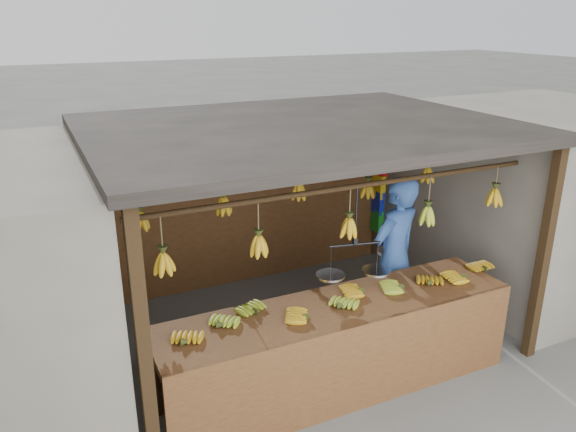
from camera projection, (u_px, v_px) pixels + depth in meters
ground at (299, 329)px, 6.51m from camera, size 80.00×80.00×0.00m
stall at (287, 157)px, 6.12m from camera, size 4.30×3.30×2.40m
neighbor_right at (538, 194)px, 7.57m from camera, size 3.00×3.00×2.30m
counter at (345, 329)px, 5.17m from camera, size 3.59×0.79×0.96m
hanging_bananas at (299, 197)px, 5.96m from camera, size 3.63×2.21×0.39m
balance_scale at (354, 269)px, 5.29m from camera, size 0.71×0.37×0.88m
vendor at (394, 256)px, 6.21m from camera, size 0.77×0.62×1.84m
bag_bundles at (378, 193)px, 8.10m from camera, size 0.08×0.26×1.21m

